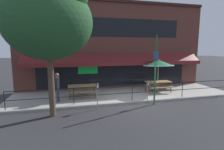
{
  "coord_description": "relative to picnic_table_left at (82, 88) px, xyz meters",
  "views": [
    {
      "loc": [
        -3.64,
        -9.34,
        3.2
      ],
      "look_at": [
        -0.94,
        1.6,
        1.5
      ],
      "focal_mm": 28.0,
      "sensor_mm": 36.0,
      "label": 1
    }
  ],
  "objects": [
    {
      "name": "picnic_table_centre",
      "position": [
        5.45,
        0.04,
        0.0
      ],
      "size": [
        1.8,
        1.42,
        0.76
      ],
      "color": "#997047",
      "rests_on": "patio_deck"
    },
    {
      "name": "street_tree_curbside",
      "position": [
        -1.5,
        -2.82,
        3.87
      ],
      "size": [
        3.95,
        3.56,
        6.63
      ],
      "color": "brown",
      "rests_on": "ground"
    },
    {
      "name": "restaurant_building",
      "position": [
        2.86,
        2.38,
        2.72
      ],
      "size": [
        15.0,
        1.6,
        6.88
      ],
      "color": "brown",
      "rests_on": "ground"
    },
    {
      "name": "ground_plane",
      "position": [
        2.86,
        -1.85,
        -0.71
      ],
      "size": [
        120.0,
        120.0,
        0.0
      ],
      "primitive_type": "plane",
      "color": "#2D2D30"
    },
    {
      "name": "patio_railing",
      "position": [
        2.86,
        -1.55,
        0.09
      ],
      "size": [
        13.84,
        0.04,
        0.97
      ],
      "color": "black",
      "rests_on": "patio_deck"
    },
    {
      "name": "patio_deck",
      "position": [
        2.86,
        0.15,
        -0.66
      ],
      "size": [
        15.0,
        4.0,
        0.1
      ],
      "primitive_type": "cube",
      "color": "#ADA89E",
      "rests_on": "ground"
    },
    {
      "name": "pedestrian_walking",
      "position": [
        -1.48,
        -0.73,
        0.35
      ],
      "size": [
        0.27,
        0.62,
        1.71
      ],
      "color": "navy",
      "rests_on": "patio_deck"
    },
    {
      "name": "parking_meter_far",
      "position": [
        3.47,
        -2.36,
        0.44
      ],
      "size": [
        0.15,
        0.16,
        1.42
      ],
      "color": "gray",
      "rests_on": "ground"
    },
    {
      "name": "patio_umbrella_centre",
      "position": [
        5.45,
        0.13,
        1.47
      ],
      "size": [
        2.14,
        2.14,
        2.38
      ],
      "color": "#B7B2A8",
      "rests_on": "patio_deck"
    },
    {
      "name": "street_sign_pole",
      "position": [
        3.94,
        -2.3,
        1.33
      ],
      "size": [
        0.28,
        0.09,
        3.95
      ],
      "color": "#1E6033",
      "rests_on": "ground"
    },
    {
      "name": "parking_meter_near",
      "position": [
        0.61,
        -2.34,
        0.44
      ],
      "size": [
        0.15,
        0.16,
        1.42
      ],
      "color": "gray",
      "rests_on": "ground"
    },
    {
      "name": "picnic_table_left",
      "position": [
        0.0,
        0.0,
        0.0
      ],
      "size": [
        1.8,
        1.42,
        0.76
      ],
      "color": "#997047",
      "rests_on": "patio_deck"
    }
  ]
}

